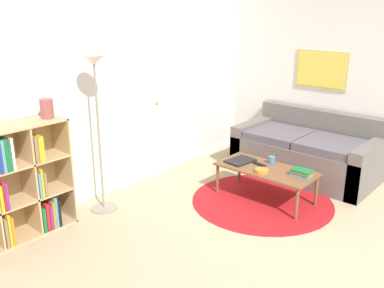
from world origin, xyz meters
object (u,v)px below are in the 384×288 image
object	(u,v)px
bowl	(262,171)
vase_on_shelf	(47,109)
bookshelf	(4,190)
coffee_table	(266,171)
floor_lamp	(96,92)
couch	(308,153)
cup	(272,160)
laptop	(240,161)

from	to	relation	value
bowl	vase_on_shelf	bearing A→B (deg)	141.38
bookshelf	coffee_table	world-z (taller)	bookshelf
floor_lamp	couch	distance (m)	2.91
bookshelf	couch	xyz separation A→B (m)	(3.45, -1.34, -0.23)
couch	bowl	size ratio (longest dim) A/B	11.99
vase_on_shelf	floor_lamp	bearing A→B (deg)	-15.06
cup	bookshelf	bearing A→B (deg)	152.91
bowl	couch	bearing A→B (deg)	1.92
bookshelf	couch	world-z (taller)	bookshelf
bookshelf	vase_on_shelf	bearing A→B (deg)	-0.53
couch	laptop	world-z (taller)	couch
coffee_table	vase_on_shelf	world-z (taller)	vase_on_shelf
bookshelf	laptop	bearing A→B (deg)	-22.69
floor_lamp	couch	world-z (taller)	floor_lamp
floor_lamp	couch	size ratio (longest dim) A/B	0.95
couch	bowl	world-z (taller)	couch
floor_lamp	cup	bearing A→B (deg)	-37.05
bowl	coffee_table	bearing A→B (deg)	13.36
vase_on_shelf	coffee_table	bearing A→B (deg)	-35.55
couch	cup	size ratio (longest dim) A/B	20.38
bookshelf	laptop	xyz separation A→B (m)	(2.38, -0.99, -0.14)
couch	floor_lamp	bearing A→B (deg)	153.75
laptop	cup	xyz separation A→B (m)	(0.18, -0.32, 0.03)
bookshelf	laptop	world-z (taller)	bookshelf
couch	cup	xyz separation A→B (m)	(-0.89, 0.03, 0.13)
laptop	vase_on_shelf	xyz separation A→B (m)	(-1.86, 0.99, 0.81)
floor_lamp	bowl	bearing A→B (deg)	-45.23
couch	vase_on_shelf	bearing A→B (deg)	155.50
coffee_table	bowl	size ratio (longest dim) A/B	7.60
floor_lamp	cup	world-z (taller)	floor_lamp
floor_lamp	vase_on_shelf	distance (m)	0.52
coffee_table	laptop	world-z (taller)	laptop
bookshelf	coffee_table	bearing A→B (deg)	-29.32
couch	cup	bearing A→B (deg)	178.13
floor_lamp	couch	xyz separation A→B (m)	(2.44, -1.20, -1.01)
floor_lamp	laptop	bearing A→B (deg)	-32.02
floor_lamp	cup	size ratio (longest dim) A/B	19.33
floor_lamp	vase_on_shelf	bearing A→B (deg)	164.94
bookshelf	bowl	xyz separation A→B (m)	(2.24, -1.38, -0.12)
coffee_table	vase_on_shelf	xyz separation A→B (m)	(-1.87, 1.34, 0.85)
vase_on_shelf	bowl	bearing A→B (deg)	-38.62
cup	couch	bearing A→B (deg)	-1.87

